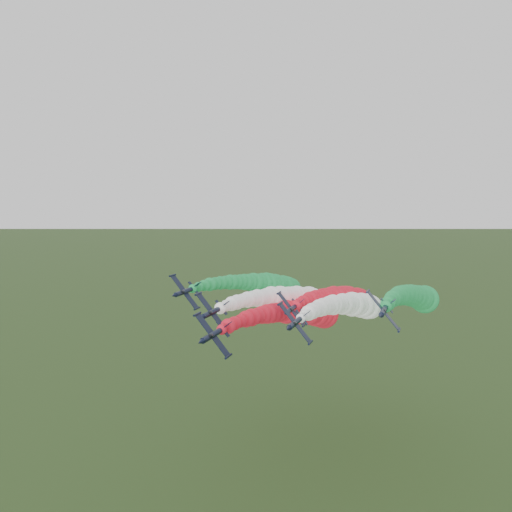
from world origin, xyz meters
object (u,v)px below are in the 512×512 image
object	(u,v)px
jet_lead	(305,313)
jet_inner_right	(354,306)
jet_outer_right	(415,297)
jet_trail	(344,298)
jet_outer_left	(269,285)
jet_inner_left	(295,299)

from	to	relation	value
jet_lead	jet_inner_right	distance (m)	13.36
jet_outer_right	jet_trail	size ratio (longest dim) A/B	1.01
jet_outer_left	jet_trail	bearing A→B (deg)	24.98
jet_inner_left	jet_outer_left	distance (m)	13.29
jet_inner_left	jet_outer_right	xyz separation A→B (m)	(28.97, 8.17, 0.93)
jet_inner_left	jet_inner_right	size ratio (longest dim) A/B	1.00
jet_lead	jet_trail	bearing A→B (deg)	78.59
jet_lead	jet_inner_right	size ratio (longest dim) A/B	1.01
jet_inner_right	jet_lead	bearing A→B (deg)	-141.31
jet_inner_right	jet_outer_left	bearing A→B (deg)	164.15
jet_inner_left	jet_inner_right	xyz separation A→B (m)	(14.87, 1.50, -0.94)
jet_outer_left	jet_outer_right	distance (m)	39.01
jet_lead	jet_outer_right	distance (m)	28.86
jet_inner_right	jet_outer_left	size ratio (longest dim) A/B	1.00
jet_outer_left	jet_outer_right	xyz separation A→B (m)	(39.01, -0.41, -0.57)
jet_outer_left	jet_trail	distance (m)	21.80
jet_outer_right	jet_trail	distance (m)	21.99
jet_outer_left	jet_outer_right	bearing A→B (deg)	-0.60
jet_outer_right	jet_trail	xyz separation A→B (m)	(-19.56, 9.47, -3.35)
jet_inner_right	jet_trail	world-z (taller)	jet_inner_right
jet_lead	jet_trail	world-z (taller)	jet_lead
jet_inner_right	jet_outer_left	distance (m)	26.01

